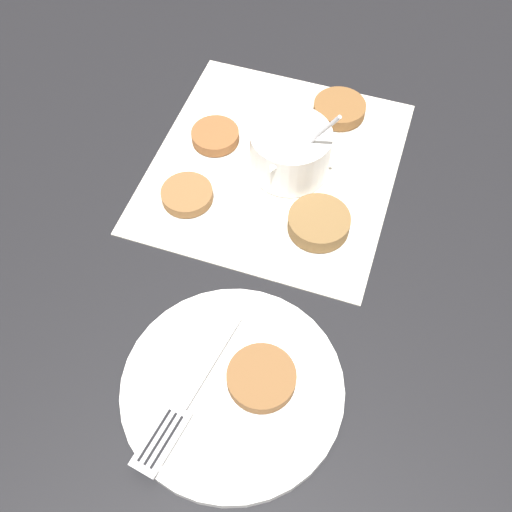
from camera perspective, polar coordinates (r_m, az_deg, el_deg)
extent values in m
plane|color=black|center=(0.82, 2.89, 8.99)|extent=(4.00, 4.00, 0.00)
cube|color=silver|center=(0.81, 1.76, 8.64)|extent=(0.38, 0.36, 0.00)
cylinder|color=white|center=(0.79, 3.28, 9.95)|extent=(0.11, 0.11, 0.06)
cylinder|color=#B23D23|center=(0.80, 3.24, 9.36)|extent=(0.09, 0.09, 0.03)
cone|color=white|center=(0.74, 1.74, 8.58)|extent=(0.02, 0.02, 0.02)
cylinder|color=silver|center=(0.75, 5.46, 11.03)|extent=(0.01, 0.06, 0.11)
cylinder|color=brown|center=(0.74, 6.00, 3.17)|extent=(0.08, 0.08, 0.02)
cylinder|color=brown|center=(0.84, -3.90, 11.35)|extent=(0.07, 0.07, 0.01)
cylinder|color=brown|center=(0.88, 7.95, 13.72)|extent=(0.07, 0.07, 0.02)
cylinder|color=brown|center=(0.77, -6.59, 5.82)|extent=(0.07, 0.07, 0.01)
cylinder|color=white|center=(0.65, -2.25, -12.49)|extent=(0.24, 0.24, 0.01)
torus|color=white|center=(0.64, -2.27, -12.23)|extent=(0.22, 0.22, 0.01)
cylinder|color=brown|center=(0.63, 0.52, -11.52)|extent=(0.07, 0.07, 0.01)
cube|color=silver|center=(0.64, -4.42, -9.85)|extent=(0.12, 0.02, 0.00)
cube|color=silver|center=(0.62, -9.04, -16.84)|extent=(0.07, 0.03, 0.00)
cube|color=black|center=(0.62, -9.64, -16.45)|extent=(0.06, 0.00, 0.00)
cube|color=black|center=(0.62, -9.07, -16.78)|extent=(0.06, 0.00, 0.00)
cube|color=black|center=(0.62, -8.49, -17.11)|extent=(0.06, 0.00, 0.00)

